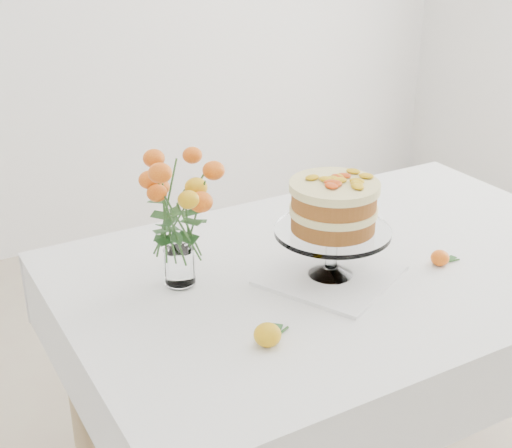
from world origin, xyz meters
The scene contains 8 objects.
table centered at (0.00, 0.00, 0.67)m, with size 1.43×0.93×0.76m.
napkin centered at (-0.09, -0.04, 0.76)m, with size 0.28×0.28×0.01m, color white.
cake_stand centered at (-0.09, -0.04, 0.93)m, with size 0.27×0.27×0.25m.
rose_vase centered at (-0.41, 0.10, 0.97)m, with size 0.27×0.27×0.37m.
loose_rose_near centered at (-0.36, -0.21, 0.78)m, with size 0.10×0.06×0.05m.
loose_rose_far centered at (0.19, -0.12, 0.78)m, with size 0.08×0.05×0.04m.
stray_petal_a centered at (-0.12, -0.10, 0.76)m, with size 0.03×0.02×0.00m, color gold.
stray_petal_b centered at (-0.02, -0.14, 0.76)m, with size 0.03×0.02×0.00m, color gold.
Camera 1 is at (-0.98, -1.26, 1.58)m, focal length 50.00 mm.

